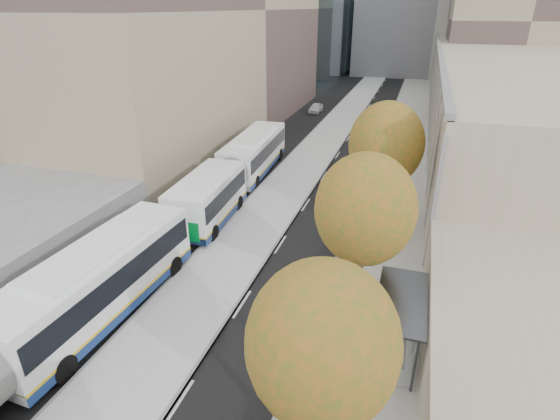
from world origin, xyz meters
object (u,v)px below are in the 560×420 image
at_px(bus_far, 237,169).
at_px(cyclist, 281,343).
at_px(bus_shelter, 406,309).
at_px(bus_near, 15,346).
at_px(distant_car, 316,108).

height_order(bus_far, cyclist, bus_far).
height_order(bus_shelter, bus_far, bus_far).
xyz_separation_m(bus_near, distant_car, (-0.33, 48.10, -1.16)).
distance_m(bus_near, distant_car, 48.11).
xyz_separation_m(bus_shelter, bus_far, (-13.00, 14.15, -0.49)).
bearing_deg(bus_shelter, bus_near, -156.15).
relative_size(bus_shelter, bus_far, 0.23).
height_order(bus_near, distant_car, bus_near).
height_order(bus_shelter, bus_near, bus_near).
distance_m(bus_shelter, cyclist, 5.04).
relative_size(bus_near, distant_car, 5.48).
distance_m(bus_shelter, bus_near, 14.49).
relative_size(bus_shelter, cyclist, 2.02).
distance_m(bus_shelter, distant_car, 44.40).
height_order(bus_near, bus_far, bus_near).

